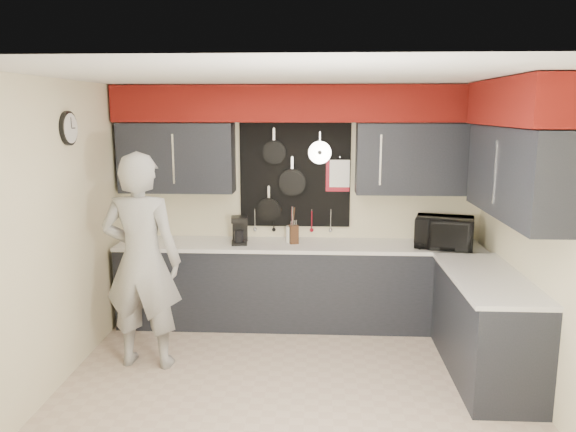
# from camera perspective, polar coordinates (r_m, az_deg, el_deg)

# --- Properties ---
(ground) EXTENTS (4.00, 4.00, 0.00)m
(ground) POSITION_cam_1_polar(r_m,az_deg,el_deg) (5.03, 0.46, -16.99)
(ground) COLOR #C1AB96
(ground) RESTS_ON ground
(back_wall_assembly) EXTENTS (4.00, 0.36, 2.60)m
(back_wall_assembly) POSITION_cam_1_polar(r_m,az_deg,el_deg) (6.05, 1.25, 7.63)
(back_wall_assembly) COLOR beige
(back_wall_assembly) RESTS_ON ground
(right_wall_assembly) EXTENTS (0.36, 3.50, 2.60)m
(right_wall_assembly) POSITION_cam_1_polar(r_m,az_deg,el_deg) (5.01, 22.44, 5.39)
(right_wall_assembly) COLOR beige
(right_wall_assembly) RESTS_ON ground
(left_wall_assembly) EXTENTS (0.05, 3.50, 2.60)m
(left_wall_assembly) POSITION_cam_1_polar(r_m,az_deg,el_deg) (5.07, -22.67, -1.53)
(left_wall_assembly) COLOR beige
(left_wall_assembly) RESTS_ON ground
(base_cabinets) EXTENTS (3.95, 2.20, 0.92)m
(base_cabinets) POSITION_cam_1_polar(r_m,az_deg,el_deg) (5.89, 5.78, -7.93)
(base_cabinets) COLOR black
(base_cabinets) RESTS_ON ground
(microwave) EXTENTS (0.66, 0.53, 0.32)m
(microwave) POSITION_cam_1_polar(r_m,az_deg,el_deg) (6.07, 15.57, -1.62)
(microwave) COLOR black
(microwave) RESTS_ON base_cabinets
(knife_block) EXTENTS (0.11, 0.11, 0.20)m
(knife_block) POSITION_cam_1_polar(r_m,az_deg,el_deg) (6.04, 0.58, -1.87)
(knife_block) COLOR #3D2513
(knife_block) RESTS_ON base_cabinets
(utensil_crock) EXTENTS (0.14, 0.14, 0.18)m
(utensil_crock) POSITION_cam_1_polar(r_m,az_deg,el_deg) (6.10, 0.42, -1.86)
(utensil_crock) COLOR white
(utensil_crock) RESTS_ON base_cabinets
(coffee_maker) EXTENTS (0.19, 0.22, 0.30)m
(coffee_maker) POSITION_cam_1_polar(r_m,az_deg,el_deg) (6.04, -4.95, -1.38)
(coffee_maker) COLOR black
(coffee_maker) RESTS_ON base_cabinets
(person) EXTENTS (0.75, 0.52, 1.98)m
(person) POSITION_cam_1_polar(r_m,az_deg,el_deg) (5.25, -14.63, -4.47)
(person) COLOR #A2A2A0
(person) RESTS_ON ground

